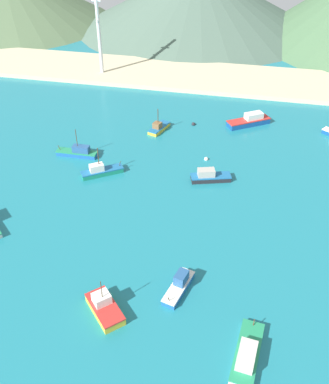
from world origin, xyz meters
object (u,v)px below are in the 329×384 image
at_px(fishing_boat_1, 247,354).
at_px(buoy_0, 206,159).
at_px(fishing_boat_3, 209,176).
at_px(radio_tower, 99,31).
at_px(fishing_boat_2, 101,171).
at_px(buoy_1, 193,124).
at_px(fishing_boat_6, 250,121).
at_px(fishing_boat_5, 179,285).
at_px(fishing_boat_4, 159,127).
at_px(fishing_boat_11, 104,307).
at_px(fishing_boat_14, 78,152).

distance_m(fishing_boat_1, buoy_0, 45.78).
bearing_deg(fishing_boat_3, radio_tower, 128.84).
xyz_separation_m(fishing_boat_2, buoy_0, (19.54, 9.85, -0.71)).
height_order(fishing_boat_2, buoy_1, fishing_boat_2).
bearing_deg(fishing_boat_2, fishing_boat_6, 45.36).
bearing_deg(fishing_boat_5, fishing_boat_6, 82.75).
height_order(fishing_boat_6, buoy_0, fishing_boat_6).
relative_size(fishing_boat_1, fishing_boat_2, 1.16).
xyz_separation_m(fishing_boat_4, fishing_boat_6, (20.33, 7.39, 0.30)).
distance_m(fishing_boat_1, fishing_boat_4, 59.73).
relative_size(fishing_boat_11, buoy_1, 7.39).
xyz_separation_m(fishing_boat_2, fishing_boat_11, (11.46, -31.65, 0.08)).
relative_size(fishing_boat_2, fishing_boat_3, 1.00).
height_order(fishing_boat_4, buoy_0, fishing_boat_4).
bearing_deg(fishing_boat_6, buoy_1, -167.10).
relative_size(fishing_boat_2, fishing_boat_11, 1.17).
xyz_separation_m(fishing_boat_6, fishing_boat_11, (-15.89, -59.35, -0.10)).
xyz_separation_m(fishing_boat_3, buoy_0, (-1.60, 7.26, -0.75)).
relative_size(fishing_boat_5, fishing_boat_14, 0.84).
distance_m(fishing_boat_5, fishing_boat_14, 41.77).
distance_m(buoy_1, radio_tower, 41.76).
bearing_deg(fishing_boat_14, fishing_boat_11, -63.70).
bearing_deg(radio_tower, buoy_1, -38.55).
distance_m(fishing_boat_4, fishing_boat_11, 52.14).
relative_size(fishing_boat_1, fishing_boat_11, 1.36).
bearing_deg(fishing_boat_4, buoy_0, -39.89).
xyz_separation_m(fishing_boat_1, fishing_boat_5, (-10.09, 8.90, 0.06)).
height_order(fishing_boat_4, fishing_boat_5, fishing_boat_4).
height_order(fishing_boat_2, fishing_boat_4, fishing_boat_2).
xyz_separation_m(fishing_boat_1, fishing_boat_6, (-3.31, 62.25, 0.23)).
bearing_deg(fishing_boat_5, fishing_boat_2, 128.73).
xyz_separation_m(fishing_boat_2, fishing_boat_6, (27.36, 27.70, 0.18)).
bearing_deg(fishing_boat_14, fishing_boat_4, 46.11).
height_order(fishing_boat_1, buoy_1, fishing_boat_1).
distance_m(fishing_boat_4, buoy_1, 8.66).
distance_m(fishing_boat_4, fishing_boat_6, 21.63).
height_order(fishing_boat_4, fishing_boat_6, fishing_boat_4).
bearing_deg(fishing_boat_14, buoy_1, 41.57).
bearing_deg(fishing_boat_14, fishing_boat_2, -39.26).
distance_m(fishing_boat_6, radio_tower, 50.54).
bearing_deg(radio_tower, fishing_boat_5, -63.66).
bearing_deg(fishing_boat_14, fishing_boat_1, -46.91).
bearing_deg(fishing_boat_3, fishing_boat_2, -173.02).
xyz_separation_m(fishing_boat_14, buoy_1, (21.45, 19.02, -0.72)).
height_order(fishing_boat_3, buoy_0, fishing_boat_3).
distance_m(fishing_boat_2, fishing_boat_14, 9.05).
xyz_separation_m(fishing_boat_1, fishing_boat_2, (-30.66, 34.55, 0.05)).
bearing_deg(fishing_boat_1, fishing_boat_14, 133.09).
distance_m(fishing_boat_11, radio_tower, 86.74).
distance_m(fishing_boat_1, fishing_boat_6, 62.34).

